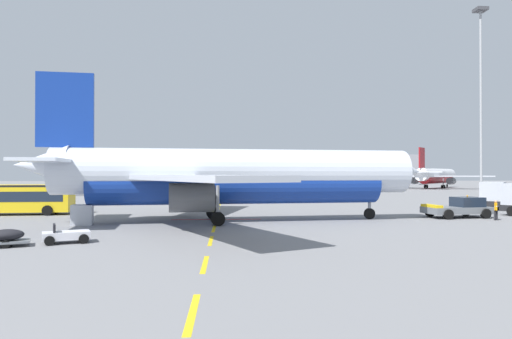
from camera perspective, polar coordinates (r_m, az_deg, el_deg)
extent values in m
plane|color=slate|center=(62.11, 16.18, -4.30)|extent=(400.00, 400.00, 0.00)
cube|color=yellow|center=(13.97, -8.06, -17.54)|extent=(0.24, 4.00, 0.01)
cube|color=yellow|center=(20.83, -6.51, -11.84)|extent=(0.24, 4.00, 0.01)
cube|color=yellow|center=(27.82, -5.76, -8.98)|extent=(0.24, 4.00, 0.01)
cube|color=yellow|center=(33.69, -5.38, -7.50)|extent=(0.24, 4.00, 0.01)
cube|color=yellow|center=(41.11, -5.05, -6.24)|extent=(0.24, 4.00, 0.01)
cube|color=yellow|center=(46.87, -4.87, -5.54)|extent=(0.24, 4.00, 0.01)
cube|color=yellow|center=(53.28, -4.72, -4.94)|extent=(0.24, 4.00, 0.01)
cube|color=yellow|center=(60.24, -4.59, -4.43)|extent=(0.24, 4.00, 0.01)
cube|color=yellow|center=(67.73, -4.48, -4.00)|extent=(0.24, 4.00, 0.01)
cube|color=yellow|center=(73.92, -4.41, -3.71)|extent=(0.24, 4.00, 0.01)
cube|color=yellow|center=(80.54, -4.34, -3.45)|extent=(0.24, 4.00, 0.01)
cube|color=yellow|center=(87.86, -4.28, -3.21)|extent=(0.24, 4.00, 0.01)
cube|color=yellow|center=(95.15, -4.23, -3.00)|extent=(0.24, 4.00, 0.01)
cube|color=yellow|center=(101.57, -4.19, -2.85)|extent=(0.24, 4.00, 0.01)
cube|color=yellow|center=(107.74, -4.15, -2.71)|extent=(0.24, 4.00, 0.01)
cube|color=#B21414|center=(40.54, -5.07, -6.32)|extent=(8.00, 0.40, 0.01)
cylinder|color=silver|center=(38.35, -2.25, -0.22)|extent=(30.34, 7.14, 3.80)
cylinder|color=navy|center=(38.36, -2.25, -1.79)|extent=(24.74, 6.21, 3.50)
cone|color=silver|center=(43.05, 18.02, -0.23)|extent=(3.89, 4.09, 3.72)
cone|color=silver|center=(39.45, -25.56, 0.51)|extent=(4.53, 3.68, 3.23)
cube|color=#192333|center=(42.57, 16.77, 0.66)|extent=(1.91, 3.01, 0.60)
cube|color=navy|center=(39.34, -23.06, 6.97)|extent=(4.41, 0.85, 6.00)
cube|color=silver|center=(42.29, -23.02, 0.82)|extent=(3.89, 6.72, 0.24)
cube|color=silver|center=(36.09, -25.31, 1.05)|extent=(3.89, 6.72, 0.24)
cube|color=#B7BCC6|center=(46.51, -8.53, -0.86)|extent=(8.47, 17.64, 0.36)
cube|color=#B7BCC6|center=(29.52, -7.68, -1.05)|extent=(11.70, 17.40, 0.36)
cylinder|color=#4C4F54|center=(43.54, -8.63, -2.79)|extent=(3.41, 2.44, 2.10)
cylinder|color=black|center=(43.61, -6.52, -2.79)|extent=(0.32, 1.79, 1.79)
cylinder|color=#4C4F54|center=(32.56, -8.16, -3.55)|extent=(3.41, 2.44, 2.10)
cylinder|color=black|center=(32.65, -5.35, -3.55)|extent=(0.32, 1.79, 1.79)
cylinder|color=gray|center=(41.72, 14.20, -3.63)|extent=(0.28, 0.28, 2.67)
cylinder|color=black|center=(41.81, 14.20, -5.45)|extent=(1.02, 0.39, 0.99)
cylinder|color=gray|center=(40.78, -5.54, -3.68)|extent=(0.28, 0.28, 2.61)
cylinder|color=black|center=(41.22, -5.58, -5.46)|extent=(1.13, 0.47, 1.10)
cylinder|color=black|center=(40.53, -5.50, -5.55)|extent=(1.13, 0.47, 1.10)
cylinder|color=gray|center=(35.61, -4.88, -4.14)|extent=(0.28, 0.28, 2.61)
cylinder|color=black|center=(36.06, -4.94, -6.17)|extent=(1.13, 0.47, 1.10)
cylinder|color=black|center=(35.37, -4.83, -6.28)|extent=(1.13, 0.47, 1.10)
cube|color=slate|center=(46.04, 24.16, -4.71)|extent=(6.33, 3.61, 0.60)
cube|color=#192333|center=(46.63, 25.23, -3.73)|extent=(2.67, 2.44, 0.90)
cube|color=yellow|center=(44.52, 21.39, -4.33)|extent=(1.05, 2.59, 0.24)
sphere|color=orange|center=(46.60, 25.23, -3.06)|extent=(0.16, 0.16, 0.16)
cylinder|color=black|center=(43.82, 23.19, -5.26)|extent=(0.95, 0.52, 0.90)
cylinder|color=black|center=(46.13, 21.20, -5.03)|extent=(0.95, 0.52, 0.90)
cylinder|color=black|center=(46.11, 27.13, -5.01)|extent=(0.95, 0.52, 0.90)
cylinder|color=black|center=(48.32, 25.04, -4.81)|extent=(0.95, 0.52, 0.90)
cylinder|color=white|center=(137.08, 21.91, -0.60)|extent=(20.57, 22.42, 3.41)
cylinder|color=maroon|center=(137.08, 21.91, -0.99)|extent=(17.01, 18.49, 3.14)
cone|color=white|center=(150.10, 23.36, -0.59)|extent=(4.59, 4.57, 3.34)
cone|color=white|center=(123.57, 20.07, -0.42)|extent=(4.68, 4.74, 2.90)
cube|color=#192333|center=(149.19, 23.27, -0.36)|extent=(2.87, 2.78, 0.54)
cube|color=maroon|center=(125.13, 20.29, 1.40)|extent=(2.88, 3.16, 5.39)
cube|color=white|center=(125.38, 18.96, -0.31)|extent=(6.20, 5.97, 0.22)
cube|color=white|center=(123.61, 21.47, -0.29)|extent=(6.20, 5.97, 0.22)
cube|color=#B7BCC6|center=(136.05, 18.40, -0.79)|extent=(11.15, 15.45, 0.32)
cube|color=#B7BCC6|center=(131.66, 24.67, -0.78)|extent=(15.75, 9.83, 0.32)
cylinder|color=#4C4F54|center=(135.05, 19.46, -1.34)|extent=(3.32, 3.40, 1.89)
cylinder|color=black|center=(136.41, 19.65, -1.33)|extent=(1.27, 1.15, 1.60)
cylinder|color=#4C4F54|center=(132.20, 23.52, -1.35)|extent=(3.32, 3.40, 1.89)
cylinder|color=black|center=(133.59, 23.68, -1.34)|extent=(1.27, 1.15, 1.60)
cylinder|color=gray|center=(147.38, 23.08, -1.45)|extent=(0.25, 0.25, 2.39)
cylinder|color=black|center=(147.41, 23.08, -1.92)|extent=(0.78, 0.83, 0.89)
cylinder|color=gray|center=(136.06, 20.76, -1.53)|extent=(0.25, 0.25, 2.34)
cylinder|color=black|center=(136.18, 20.63, -2.02)|extent=(0.89, 0.95, 0.99)
cylinder|color=black|center=(135.99, 20.89, -2.02)|extent=(0.89, 0.95, 0.99)
cylinder|color=gray|center=(134.73, 22.65, -1.53)|extent=(0.25, 0.25, 2.34)
cylinder|color=black|center=(134.84, 22.53, -2.03)|extent=(0.89, 0.95, 0.99)
cylinder|color=black|center=(134.67, 22.78, -2.03)|extent=(0.89, 0.95, 0.99)
cube|color=yellow|center=(51.02, -28.85, -3.21)|extent=(12.15, 3.45, 2.70)
cube|color=#192333|center=(51.01, -28.85, -2.99)|extent=(11.19, 3.43, 1.00)
cube|color=black|center=(50.98, -28.84, -1.83)|extent=(12.17, 3.47, 0.20)
cylinder|color=black|center=(51.02, -24.02, -4.53)|extent=(1.02, 0.38, 1.00)
cylinder|color=black|center=(48.45, -24.94, -4.74)|extent=(1.02, 0.38, 1.00)
cylinder|color=black|center=(49.85, 29.74, -4.62)|extent=(0.73, 0.97, 0.96)
cube|color=black|center=(59.56, 27.95, -3.70)|extent=(6.08, 7.06, 0.60)
cube|color=yellow|center=(61.82, 28.13, -2.79)|extent=(3.27, 3.28, 1.10)
cube|color=#192333|center=(62.96, 28.21, -2.66)|extent=(1.58, 1.19, 0.64)
cube|color=#B7BCC6|center=(58.53, 27.87, -2.44)|extent=(4.75, 5.26, 2.10)
cylinder|color=black|center=(61.91, 27.02, -3.82)|extent=(0.79, 0.94, 0.96)
cylinder|color=black|center=(61.72, 29.24, -3.82)|extent=(0.79, 0.94, 0.96)
cylinder|color=black|center=(57.47, 26.57, -4.08)|extent=(0.79, 0.94, 0.96)
cylinder|color=black|center=(57.26, 28.97, -4.09)|extent=(0.79, 0.94, 0.96)
cube|color=silver|center=(28.99, -22.93, -7.69)|extent=(2.93, 2.27, 0.44)
cube|color=black|center=(28.92, -24.22, -6.90)|extent=(0.53, 1.08, 0.56)
cylinder|color=black|center=(29.76, -21.22, -7.86)|extent=(0.59, 0.38, 0.56)
cylinder|color=black|center=(28.37, -21.01, -8.22)|extent=(0.59, 0.38, 0.56)
cylinder|color=black|center=(29.68, -24.76, -7.86)|extent=(0.59, 0.38, 0.56)
cylinder|color=black|center=(28.29, -24.73, -8.23)|extent=(0.59, 0.38, 0.56)
cube|color=slate|center=(29.04, -29.11, -8.01)|extent=(2.79, 2.29, 0.12)
ellipsoid|color=black|center=(28.99, -29.11, -7.26)|extent=(2.14, 1.79, 0.64)
cylinder|color=black|center=(29.72, -29.03, -7.95)|extent=(0.46, 0.29, 0.44)
cylinder|color=black|center=(28.38, -29.20, -8.31)|extent=(0.46, 0.29, 0.44)
cylinder|color=#232328|center=(44.80, 28.04, -5.15)|extent=(0.16, 0.16, 0.88)
cylinder|color=#232328|center=(44.98, 28.24, -5.13)|extent=(0.16, 0.16, 0.88)
cube|color=orange|center=(44.83, 28.13, -4.16)|extent=(0.45, 0.55, 0.66)
cube|color=silver|center=(44.83, 28.13, -4.12)|extent=(0.47, 0.56, 0.06)
sphere|color=tan|center=(44.81, 28.13, -3.59)|extent=(0.24, 0.24, 0.24)
cylinder|color=orange|center=(44.53, 28.09, -4.15)|extent=(0.09, 0.09, 0.59)
cylinder|color=orange|center=(45.14, 28.18, -4.10)|extent=(0.09, 0.09, 0.59)
cube|color=#B7BCC6|center=(38.79, -21.19, -5.37)|extent=(1.86, 1.83, 1.60)
cube|color=silver|center=(38.79, -21.19, -5.37)|extent=(1.60, 0.33, 1.36)
cylinder|color=slate|center=(78.46, 26.68, -3.25)|extent=(0.70, 0.70, 0.60)
cylinder|color=#9EA0A5|center=(79.09, 26.63, 7.28)|extent=(0.36, 0.36, 29.55)
cube|color=#3F3F44|center=(82.48, 26.59, 17.68)|extent=(1.80, 1.80, 0.50)
cube|color=gray|center=(175.89, 5.10, -0.04)|extent=(88.71, 22.67, 11.24)
cube|color=#192333|center=(164.64, 5.70, 0.19)|extent=(81.61, 0.12, 4.05)
cube|color=gray|center=(178.56, 9.32, 2.02)|extent=(6.00, 5.00, 1.60)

